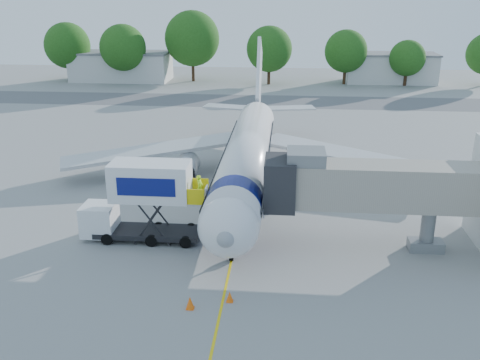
# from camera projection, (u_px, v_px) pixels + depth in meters

# --- Properties ---
(ground) EXTENTS (160.00, 160.00, 0.00)m
(ground) POSITION_uv_depth(u_px,v_px,m) (244.00, 204.00, 42.63)
(ground) COLOR gray
(ground) RESTS_ON ground
(guidance_line) EXTENTS (0.15, 70.00, 0.01)m
(guidance_line) POSITION_uv_depth(u_px,v_px,m) (244.00, 204.00, 42.63)
(guidance_line) COLOR yellow
(guidance_line) RESTS_ON ground
(taxiway_strip) EXTENTS (120.00, 10.00, 0.01)m
(taxiway_strip) POSITION_uv_depth(u_px,v_px,m) (266.00, 101.00, 82.05)
(taxiway_strip) COLOR #59595B
(taxiway_strip) RESTS_ON ground
(aircraft) EXTENTS (34.17, 37.73, 11.35)m
(aircraft) POSITION_uv_depth(u_px,v_px,m) (248.00, 154.00, 45.51)
(aircraft) COLOR silver
(aircraft) RESTS_ON ground
(jet_bridge) EXTENTS (13.90, 3.20, 6.60)m
(jet_bridge) POSITION_uv_depth(u_px,v_px,m) (360.00, 186.00, 33.94)
(jet_bridge) COLOR #9C9585
(jet_bridge) RESTS_ON ground
(catering_hiloader) EXTENTS (8.50, 2.44, 5.50)m
(catering_hiloader) POSITION_uv_depth(u_px,v_px,m) (142.00, 202.00, 35.65)
(catering_hiloader) COLOR black
(catering_hiloader) RESTS_ON ground
(ground_tug) EXTENTS (4.23, 2.73, 1.57)m
(ground_tug) POSITION_uv_depth(u_px,v_px,m) (180.00, 345.00, 24.33)
(ground_tug) COLOR white
(ground_tug) RESTS_ON ground
(safety_cone_a) EXTENTS (0.39, 0.39, 0.63)m
(safety_cone_a) POSITION_uv_depth(u_px,v_px,m) (230.00, 297.00, 29.13)
(safety_cone_a) COLOR #FF600D
(safety_cone_a) RESTS_ON ground
(safety_cone_b) EXTENTS (0.46, 0.46, 0.73)m
(safety_cone_b) POSITION_uv_depth(u_px,v_px,m) (190.00, 303.00, 28.47)
(safety_cone_b) COLOR #FF600D
(safety_cone_b) RESTS_ON ground
(outbuilding_left) EXTENTS (18.40, 8.40, 5.30)m
(outbuilding_left) POSITION_uv_depth(u_px,v_px,m) (121.00, 66.00, 100.37)
(outbuilding_left) COLOR silver
(outbuilding_left) RESTS_ON ground
(outbuilding_right) EXTENTS (16.40, 7.40, 5.30)m
(outbuilding_right) POSITION_uv_depth(u_px,v_px,m) (390.00, 68.00, 98.11)
(outbuilding_right) COLOR silver
(outbuilding_right) RESTS_ON ground
(tree_a) EXTENTS (8.36, 8.36, 10.66)m
(tree_a) POSITION_uv_depth(u_px,v_px,m) (67.00, 45.00, 98.68)
(tree_a) COLOR #382314
(tree_a) RESTS_ON ground
(tree_b) EXTENTS (8.26, 8.26, 10.53)m
(tree_b) POSITION_uv_depth(u_px,v_px,m) (123.00, 48.00, 95.77)
(tree_b) COLOR #382314
(tree_b) RESTS_ON ground
(tree_c) EXTENTS (10.03, 10.03, 12.78)m
(tree_c) POSITION_uv_depth(u_px,v_px,m) (192.00, 39.00, 97.77)
(tree_c) COLOR #382314
(tree_c) RESTS_ON ground
(tree_d) EXTENTS (8.09, 8.09, 10.31)m
(tree_d) POSITION_uv_depth(u_px,v_px,m) (269.00, 49.00, 94.79)
(tree_d) COLOR #382314
(tree_d) RESTS_ON ground
(tree_e) EXTENTS (7.56, 7.56, 9.64)m
(tree_e) POSITION_uv_depth(u_px,v_px,m) (346.00, 51.00, 95.18)
(tree_e) COLOR #382314
(tree_e) RESTS_ON ground
(tree_f) EXTENTS (6.27, 6.27, 8.00)m
(tree_f) POSITION_uv_depth(u_px,v_px,m) (407.00, 58.00, 93.85)
(tree_f) COLOR #382314
(tree_f) RESTS_ON ground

